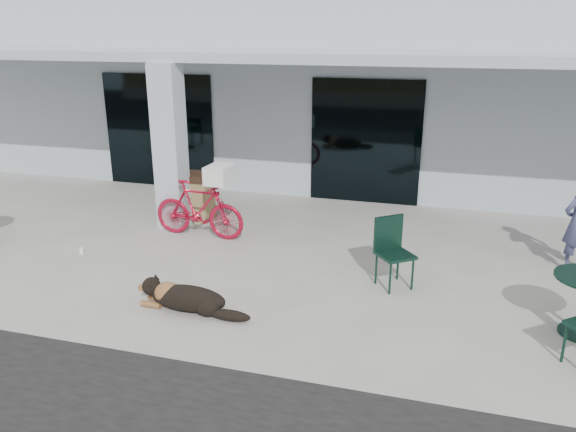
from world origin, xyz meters
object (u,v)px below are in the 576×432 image
(bicycle, at_px, (199,209))
(trash_receptacle, at_px, (199,197))
(dog, at_px, (188,297))
(cafe_chair_far_a, at_px, (395,254))

(bicycle, relative_size, trash_receptacle, 1.85)
(bicycle, relative_size, dog, 1.41)
(bicycle, distance_m, cafe_chair_far_a, 3.89)
(cafe_chair_far_a, height_order, trash_receptacle, cafe_chair_far_a)
(dog, distance_m, trash_receptacle, 3.94)
(bicycle, height_order, cafe_chair_far_a, bicycle)
(bicycle, bearing_deg, dog, -155.69)
(bicycle, height_order, dog, bicycle)
(cafe_chair_far_a, xyz_separation_m, trash_receptacle, (-4.12, 2.09, -0.05))
(bicycle, distance_m, dog, 2.96)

